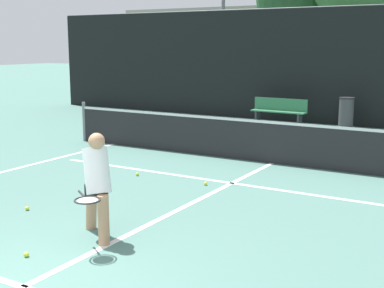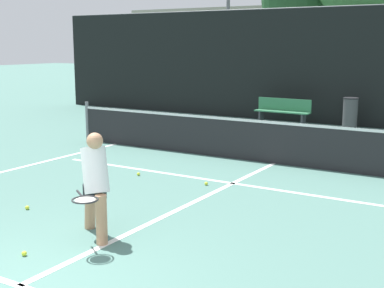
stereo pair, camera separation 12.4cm
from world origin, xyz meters
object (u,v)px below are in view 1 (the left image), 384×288
courtside_bench (279,110)px  parked_car (314,93)px  player_practicing (97,182)px  trash_bin (346,113)px

courtside_bench → parked_car: bearing=96.1°
courtside_bench → player_practicing: bearing=-79.6°
player_practicing → trash_bin: size_ratio=1.50×
player_practicing → parked_car: 15.98m
trash_bin → parked_car: 5.21m
trash_bin → player_practicing: bearing=-92.0°
player_practicing → courtside_bench: (-1.74, 11.07, -0.31)m
courtside_bench → trash_bin: bearing=7.4°
player_practicing → courtside_bench: bearing=133.3°
player_practicing → parked_car: bearing=132.0°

